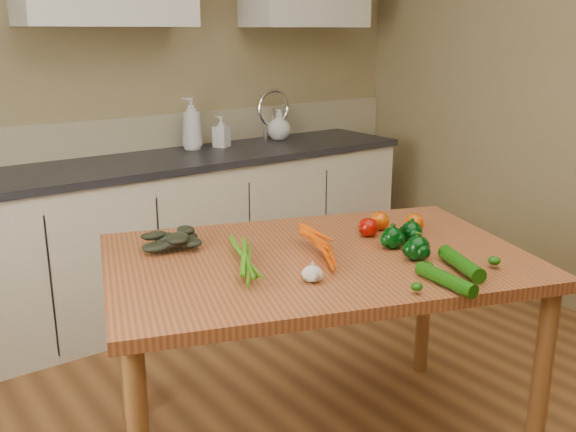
# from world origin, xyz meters

# --- Properties ---
(room) EXTENTS (4.04, 5.04, 2.64)m
(room) POSITION_xyz_m (0.00, 0.17, 1.25)
(room) COLOR brown
(room) RESTS_ON ground
(counter_run) EXTENTS (2.84, 0.64, 1.14)m
(counter_run) POSITION_xyz_m (0.21, 2.19, 0.46)
(counter_run) COLOR beige
(counter_run) RESTS_ON ground
(table) EXTENTS (1.73, 1.40, 0.80)m
(table) POSITION_xyz_m (-0.03, 0.64, 0.71)
(table) COLOR #9F542E
(table) RESTS_ON ground
(soap_bottle_a) EXTENTS (0.12, 0.12, 0.31)m
(soap_bottle_a) POSITION_xyz_m (0.37, 2.34, 1.05)
(soap_bottle_a) COLOR silver
(soap_bottle_a) RESTS_ON counter_run
(soap_bottle_b) EXTENTS (0.12, 0.12, 0.19)m
(soap_bottle_b) POSITION_xyz_m (0.55, 2.30, 0.99)
(soap_bottle_b) COLOR silver
(soap_bottle_b) RESTS_ON counter_run
(soap_bottle_c) EXTENTS (0.18, 0.18, 0.19)m
(soap_bottle_c) POSITION_xyz_m (0.99, 2.32, 1.00)
(soap_bottle_c) COLOR silver
(soap_bottle_c) RESTS_ON counter_run
(carrot_bunch) EXTENTS (0.33, 0.29, 0.07)m
(carrot_bunch) POSITION_xyz_m (-0.11, 0.65, 0.84)
(carrot_bunch) COLOR #D64805
(carrot_bunch) RESTS_ON table
(leafy_greens) EXTENTS (0.21, 0.19, 0.11)m
(leafy_greens) POSITION_xyz_m (-0.42, 1.01, 0.86)
(leafy_greens) COLOR black
(leafy_greens) RESTS_ON table
(garlic_bulb) EXTENTS (0.06, 0.06, 0.06)m
(garlic_bulb) POSITION_xyz_m (-0.20, 0.46, 0.83)
(garlic_bulb) COLOR beige
(garlic_bulb) RESTS_ON table
(pepper_a) EXTENTS (0.08, 0.08, 0.08)m
(pepper_a) POSITION_xyz_m (0.25, 0.54, 0.84)
(pepper_a) COLOR black
(pepper_a) RESTS_ON table
(pepper_b) EXTENTS (0.08, 0.08, 0.08)m
(pepper_b) POSITION_xyz_m (0.35, 0.55, 0.84)
(pepper_b) COLOR black
(pepper_b) RESTS_ON table
(pepper_c) EXTENTS (0.09, 0.09, 0.09)m
(pepper_c) POSITION_xyz_m (0.23, 0.40, 0.85)
(pepper_c) COLOR black
(pepper_c) RESTS_ON table
(tomato_a) EXTENTS (0.08, 0.08, 0.08)m
(tomato_a) POSITION_xyz_m (0.27, 0.70, 0.84)
(tomato_a) COLOR #8C0902
(tomato_a) RESTS_ON table
(tomato_b) EXTENTS (0.08, 0.08, 0.07)m
(tomato_b) POSITION_xyz_m (0.37, 0.74, 0.84)
(tomato_b) COLOR #B84204
(tomato_b) RESTS_ON table
(tomato_c) EXTENTS (0.08, 0.08, 0.08)m
(tomato_c) POSITION_xyz_m (0.46, 0.64, 0.84)
(tomato_c) COLOR #B84204
(tomato_c) RESTS_ON table
(zucchini_a) EXTENTS (0.15, 0.25, 0.05)m
(zucchini_a) POSITION_xyz_m (0.27, 0.24, 0.83)
(zucchini_a) COLOR #0F4107
(zucchini_a) RESTS_ON table
(zucchini_b) EXTENTS (0.07, 0.24, 0.05)m
(zucchini_b) POSITION_xyz_m (0.12, 0.18, 0.83)
(zucchini_b) COLOR #0F4107
(zucchini_b) RESTS_ON table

